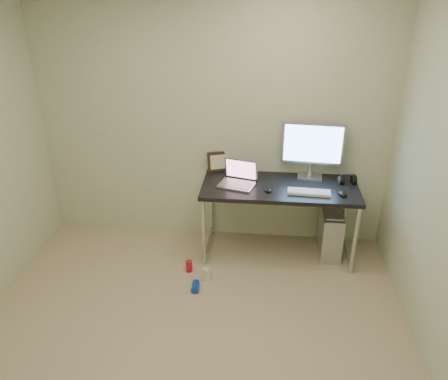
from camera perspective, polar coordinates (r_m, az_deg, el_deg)
floor at (r=3.50m, az=-5.12°, el=-20.51°), size 3.50×3.50×0.00m
wall_back at (r=4.33m, az=-1.57°, el=8.80°), size 3.50×0.02×2.50m
desk at (r=4.22m, az=7.26°, el=-0.47°), size 1.48×0.65×0.75m
tower_computer at (r=4.51m, az=13.67°, el=-5.38°), size 0.20×0.45×0.50m
cable_a at (r=4.62m, az=12.94°, el=-2.16°), size 0.01×0.16×0.69m
cable_b at (r=4.63m, az=14.05°, el=-2.54°), size 0.02×0.11×0.71m
can_red at (r=4.23m, az=-4.59°, el=-9.88°), size 0.06×0.06×0.11m
can_white at (r=4.11m, az=-2.27°, el=-10.95°), size 0.08×0.08×0.12m
can_blue at (r=4.02m, az=-3.76°, el=-12.47°), size 0.08×0.13×0.07m
laptop at (r=4.16m, az=1.88°, el=1.47°), size 0.38×0.34×0.23m
monitor at (r=4.28m, az=11.47°, el=5.64°), size 0.60×0.19×0.56m
keyboard at (r=4.07m, az=11.04°, el=-0.29°), size 0.40×0.15×0.02m
mouse_right at (r=4.10m, az=15.23°, el=-0.38°), size 0.10×0.13×0.04m
mouse_left at (r=4.06m, az=5.77°, el=0.10°), size 0.09×0.12×0.04m
headphones at (r=4.36m, az=15.81°, el=1.27°), size 0.18×0.11×0.11m
picture_frame at (r=4.43m, az=-0.52°, el=3.76°), size 0.27×0.15×0.21m
webcam at (r=4.40m, az=2.40°, el=3.42°), size 0.05×0.04×0.12m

